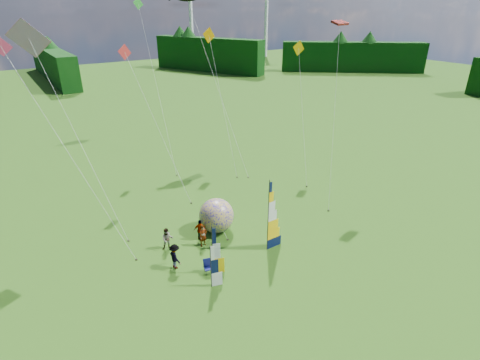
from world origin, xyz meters
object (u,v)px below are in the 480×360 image
side_banner_far (211,267)px  spectator_d (200,230)px  kite_whale (216,77)px  feather_banner_main (268,218)px  spectator_c (175,257)px  bol_inflatable (216,216)px  spectator_b (167,239)px  spectator_a (203,236)px  side_banner_left (212,252)px  camp_chair (208,267)px

side_banner_far → spectator_d: bearing=85.1°
side_banner_far → kite_whale: bearing=74.2°
feather_banner_main → kite_whale: 20.13m
spectator_c → spectator_d: spectator_c is taller
bol_inflatable → spectator_b: (-4.33, -0.17, -0.52)m
spectator_c → spectator_a: bearing=-70.3°
side_banner_left → spectator_b: (-1.41, 4.34, -0.92)m
side_banner_left → camp_chair: (-0.28, 0.17, -1.27)m
spectator_b → spectator_c: spectator_c is taller
bol_inflatable → side_banner_left: bearing=-122.9°
side_banner_left → bol_inflatable: 5.38m
spectator_b → spectator_d: size_ratio=1.02×
camp_chair → bol_inflatable: bearing=67.6°
side_banner_left → spectator_a: (1.01, 3.26, -0.92)m
kite_whale → side_banner_left: bearing=-128.5°
side_banner_left → kite_whale: 22.51m
feather_banner_main → spectator_a: size_ratio=3.19×
spectator_a → camp_chair: (-1.29, -3.10, -0.35)m
spectator_d → camp_chair: 4.22m
spectator_a → spectator_b: size_ratio=1.00×
side_banner_left → spectator_d: side_banner_left is taller
spectator_c → spectator_d: bearing=-60.0°
spectator_b → kite_whale: 20.43m
spectator_b → side_banner_far: bearing=-61.3°
feather_banner_main → spectator_d: (-3.50, 3.96, -1.93)m
spectator_b → spectator_d: 2.65m
feather_banner_main → bol_inflatable: (-1.80, 4.37, -1.40)m
bol_inflatable → spectator_d: (-1.70, -0.41, -0.54)m
spectator_c → spectator_d: 3.76m
feather_banner_main → spectator_d: size_ratio=3.24×
bol_inflatable → spectator_a: bearing=-146.9°
feather_banner_main → side_banner_far: size_ratio=1.79×
bol_inflatable → spectator_c: (-4.80, -2.53, -0.45)m
side_banner_left → kite_whale: (11.03, 18.02, 7.77)m
side_banner_left → spectator_b: bearing=130.2°
spectator_d → spectator_c: bearing=61.8°
side_banner_left → bol_inflatable: size_ratio=1.29×
side_banner_left → kite_whale: size_ratio=0.19×
spectator_b → feather_banner_main: bearing=-12.6°
spectator_a → spectator_d: (0.21, 0.83, -0.01)m
spectator_a → side_banner_left: bearing=-113.8°
side_banner_far → bol_inflatable: size_ratio=1.12×
feather_banner_main → spectator_b: size_ratio=3.19×
bol_inflatable → kite_whale: (8.12, 13.51, 8.17)m
spectator_a → camp_chair: bearing=-119.1°
side_banner_far → spectator_c: bearing=126.0°
bol_inflatable → spectator_a: (-1.91, -1.24, -0.52)m
feather_banner_main → bol_inflatable: feather_banner_main is taller
bol_inflatable → spectator_a: 2.34m
side_banner_left → spectator_d: bearing=95.6°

